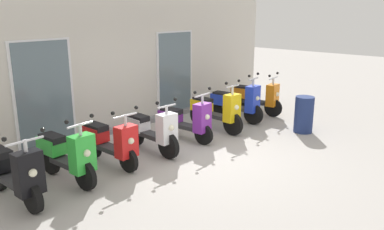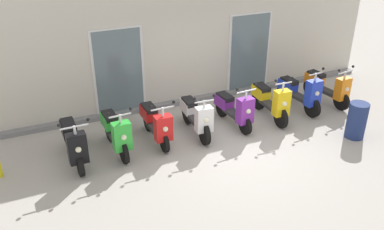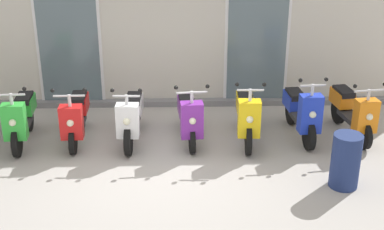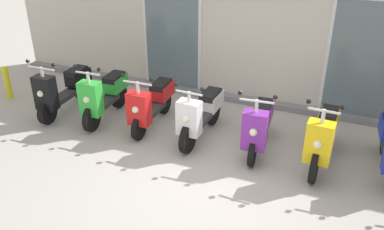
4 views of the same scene
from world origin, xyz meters
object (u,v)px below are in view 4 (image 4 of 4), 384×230
object	(u,v)px
scooter_green	(104,95)
scooter_white	(201,114)
scooter_black	(63,89)
scooter_purple	(259,124)
scooter_yellow	(323,136)
scooter_red	(151,103)
curb_bollard	(7,83)

from	to	relation	value
scooter_green	scooter_white	world-z (taller)	scooter_green
scooter_black	scooter_purple	world-z (taller)	scooter_purple
scooter_white	scooter_purple	xyz separation A→B (m)	(1.03, -0.01, 0.00)
scooter_black	scooter_green	distance (m)	0.92
scooter_purple	scooter_yellow	world-z (taller)	scooter_yellow
scooter_black	scooter_white	size ratio (longest dim) A/B	0.99
scooter_black	scooter_red	size ratio (longest dim) A/B	1.05
scooter_black	scooter_green	world-z (taller)	scooter_green
scooter_white	scooter_yellow	distance (m)	2.06
scooter_black	scooter_purple	size ratio (longest dim) A/B	1.07
scooter_white	scooter_purple	world-z (taller)	scooter_purple
scooter_yellow	curb_bollard	distance (m)	6.42
scooter_yellow	scooter_green	bearing A→B (deg)	179.91
scooter_green	scooter_purple	xyz separation A→B (m)	(2.97, 0.04, -0.03)
scooter_green	scooter_yellow	world-z (taller)	scooter_yellow
scooter_green	curb_bollard	bearing A→B (deg)	179.36
scooter_black	scooter_green	bearing A→B (deg)	2.45
curb_bollard	scooter_yellow	bearing A→B (deg)	-0.29
scooter_green	scooter_black	bearing A→B (deg)	-177.55
scooter_black	scooter_yellow	size ratio (longest dim) A/B	0.97
scooter_green	scooter_white	distance (m)	1.94
scooter_red	scooter_purple	xyz separation A→B (m)	(2.02, -0.06, -0.01)
scooter_black	scooter_purple	distance (m)	3.89
scooter_yellow	scooter_purple	bearing A→B (deg)	177.68
scooter_green	scooter_purple	size ratio (longest dim) A/B	1.03
scooter_purple	curb_bollard	world-z (taller)	scooter_purple
scooter_black	scooter_yellow	distance (m)	4.92
scooter_black	scooter_purple	xyz separation A→B (m)	(3.89, 0.07, -0.02)
scooter_white	curb_bollard	world-z (taller)	scooter_white
scooter_white	scooter_black	bearing A→B (deg)	-178.36
scooter_black	scooter_red	distance (m)	1.88
scooter_red	scooter_yellow	xyz separation A→B (m)	(3.04, -0.10, 0.03)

